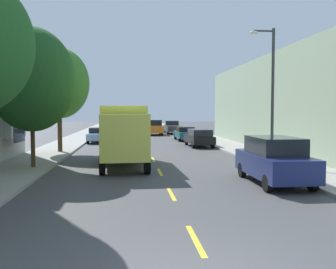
{
  "coord_description": "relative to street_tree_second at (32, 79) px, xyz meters",
  "views": [
    {
      "loc": [
        -1.53,
        -6.54,
        2.97
      ],
      "look_at": [
        1.22,
        19.92,
        1.38
      ],
      "focal_mm": 40.79,
      "sensor_mm": 36.0,
      "label": 1
    }
  ],
  "objects": [
    {
      "name": "parked_wagon_black",
      "position": [
        10.85,
        11.87,
        -3.8
      ],
      "size": [
        1.94,
        4.75,
        1.5
      ],
      "color": "black",
      "rests_on": "ground_plane"
    },
    {
      "name": "street_tree_second",
      "position": [
        0.0,
        0.0,
        0.0
      ],
      "size": [
        4.35,
        4.35,
        7.12
      ],
      "color": "#47331E",
      "rests_on": "sidewalk_left"
    },
    {
      "name": "sidewalk_right",
      "position": [
        13.5,
        14.5,
        -4.53
      ],
      "size": [
        3.2,
        120.0,
        0.14
      ],
      "primitive_type": "cube",
      "color": "#99968E",
      "rests_on": "ground_plane"
    },
    {
      "name": "parked_pickup_charcoal",
      "position": [
        10.87,
        31.65,
        -3.78
      ],
      "size": [
        2.07,
        5.33,
        1.73
      ],
      "color": "#333338",
      "rests_on": "ground_plane"
    },
    {
      "name": "sidewalk_left",
      "position": [
        -0.7,
        14.5,
        -4.53
      ],
      "size": [
        3.2,
        120.0,
        0.14
      ],
      "primitive_type": "cube",
      "color": "#99968E",
      "rests_on": "ground_plane"
    },
    {
      "name": "parked_suv_navy",
      "position": [
        10.86,
        -4.92,
        -3.62
      ],
      "size": [
        1.99,
        4.82,
        1.93
      ],
      "color": "navy",
      "rests_on": "ground_plane"
    },
    {
      "name": "moving_orange_sedan",
      "position": [
        8.2,
        28.95,
        -3.62
      ],
      "size": [
        1.95,
        4.8,
        1.93
      ],
      "color": "orange",
      "rests_on": "ground_plane"
    },
    {
      "name": "parked_sedan_sky",
      "position": [
        1.96,
        17.23,
        -3.85
      ],
      "size": [
        1.88,
        4.53,
        1.43
      ],
      "color": "#7A9EC6",
      "rests_on": "ground_plane"
    },
    {
      "name": "parked_sedan_teal",
      "position": [
        10.7,
        19.0,
        -3.85
      ],
      "size": [
        1.87,
        4.53,
        1.43
      ],
      "color": "#195B60",
      "rests_on": "ground_plane"
    },
    {
      "name": "street_lamp",
      "position": [
        12.36,
        -0.41,
        -0.31
      ],
      "size": [
        1.35,
        0.28,
        7.21
      ],
      "color": "#38383D",
      "rests_on": "sidewalk_right"
    },
    {
      "name": "street_tree_third",
      "position": [
        -0.0,
        7.75,
        0.39
      ],
      "size": [
        4.24,
        4.24,
        7.37
      ],
      "color": "#47331E",
      "rests_on": "sidewalk_left"
    },
    {
      "name": "delivery_box_truck",
      "position": [
        4.59,
        1.08,
        -2.74
      ],
      "size": [
        2.63,
        7.61,
        3.27
      ],
      "color": "#D8D84C",
      "rests_on": "ground_plane"
    },
    {
      "name": "ground_plane",
      "position": [
        6.4,
        16.5,
        -4.6
      ],
      "size": [
        160.0,
        160.0,
        0.0
      ],
      "primitive_type": "plane",
      "color": "#424244"
    },
    {
      "name": "lane_centerline_dashes",
      "position": [
        6.4,
        11.0,
        -4.6
      ],
      "size": [
        0.14,
        47.2,
        0.01
      ],
      "color": "yellow",
      "rests_on": "ground_plane"
    }
  ]
}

